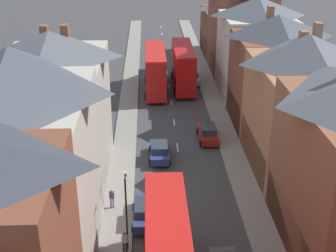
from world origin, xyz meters
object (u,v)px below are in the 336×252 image
Objects in this scene: car_parked_left_a at (159,151)px; double_decker_bus_far_approaching at (155,70)px; double_decker_bus_mid_street at (183,66)px; pedestrian_mid_left at (125,241)px; car_near_blue at (208,133)px; car_parked_right_a at (192,77)px; pedestrian_mid_right at (112,197)px; street_lamp at (126,208)px; car_parked_left_b at (145,212)px.

double_decker_bus_far_approaching is at bearing 90.03° from car_parked_left_a.
double_decker_bus_mid_street is 33.66m from pedestrian_mid_left.
double_decker_bus_far_approaching reaches higher than car_near_blue.
car_parked_right_a is (1.31, 1.50, -1.98)m from double_decker_bus_mid_street.
pedestrian_mid_left is (-2.60, -31.65, -1.78)m from double_decker_bus_far_approaching.
double_decker_bus_mid_street reaches higher than pedestrian_mid_right.
car_parked_right_a is at bearing 90.00° from car_near_blue.
car_parked_right_a is 0.82× the size of street_lamp.
car_parked_left_a is at bearing 64.40° from pedestrian_mid_right.
double_decker_bus_far_approaching is 18.56m from car_parked_left_a.
double_decker_bus_mid_street is 2.38× the size of car_parked_right_a.
car_parked_right_a is at bearing 48.87° from double_decker_bus_mid_street.
car_near_blue is 6.17m from car_parked_left_a.
car_near_blue is 17.58m from car_parked_right_a.
double_decker_bus_far_approaching is at bearing 85.51° from street_lamp.
car_parked_left_a is 0.76× the size of street_lamp.
street_lamp reaches higher than pedestrian_mid_right.
double_decker_bus_far_approaching is 15.63m from car_near_blue.
double_decker_bus_mid_street is 1.00× the size of double_decker_bus_far_approaching.
street_lamp is at bearing -110.57° from car_parked_left_b.
double_decker_bus_far_approaching is at bearing 85.31° from pedestrian_mid_left.
car_near_blue is 1.05× the size of car_parked_left_a.
car_parked_left_a is (-4.90, -3.75, -0.01)m from car_near_blue.
double_decker_bus_mid_street is at bearing 94.65° from car_near_blue.
pedestrian_mid_left is at bearing -101.17° from car_parked_left_a.
street_lamp reaches higher than car_parked_left_a.
street_lamp is at bearing -100.95° from car_parked_left_a.
double_decker_bus_mid_street is at bearing 79.74° from car_parked_left_a.
street_lamp is at bearing -102.20° from car_parked_right_a.
pedestrian_mid_left is (-1.31, -3.60, 0.23)m from car_parked_left_b.
street_lamp is at bearing -100.53° from double_decker_bus_mid_street.
double_decker_bus_mid_street is 28.78m from pedestrian_mid_right.
double_decker_bus_far_approaching is at bearing -149.58° from car_parked_right_a.
car_parked_right_a is 2.82× the size of pedestrian_mid_right.
pedestrian_mid_right is at bearing 146.11° from car_parked_left_b.
double_decker_bus_far_approaching is 6.71× the size of pedestrian_mid_right.
pedestrian_mid_left reaches higher than car_parked_left_a.
pedestrian_mid_right is (-8.70, -11.67, 0.22)m from car_near_blue.
double_decker_bus_mid_street is 2.59× the size of car_parked_left_b.
car_parked_left_b is (-6.20, -30.93, -0.03)m from car_parked_right_a.
double_decker_bus_mid_street reaches higher than car_parked_right_a.
street_lamp reaches higher than pedestrian_mid_left.
double_decker_bus_mid_street is at bearing 75.10° from pedestrian_mid_right.
double_decker_bus_far_approaching is 1.96× the size of street_lamp.
double_decker_bus_far_approaching is 6.71× the size of pedestrian_mid_left.
car_near_blue is 18.15m from street_lamp.
car_parked_right_a is at bearing 77.80° from street_lamp.
pedestrian_mid_left is (-6.20, -33.03, -1.78)m from double_decker_bus_mid_street.
pedestrian_mid_left is 5.41m from pedestrian_mid_right.
car_near_blue is 1.05× the size of car_parked_left_b.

